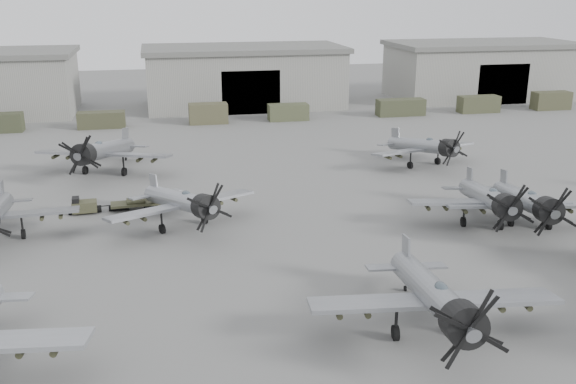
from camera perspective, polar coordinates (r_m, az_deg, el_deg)
The scene contains 17 objects.
ground at distance 38.68m, azimuth 9.18°, elevation -8.43°, with size 220.00×220.00×0.00m, color slate.
hangar_center at distance 95.95m, azimuth -3.93°, elevation 10.24°, with size 29.00×14.80×8.70m.
hangar_right at distance 107.85m, azimuth 16.84°, elevation 10.37°, with size 29.00×14.80×8.70m.
support_truck_1 at distance 85.82m, azimuth -24.14°, elevation 5.64°, with size 5.03×2.20×2.29m, color #363A26.
support_truck_2 at distance 84.08m, azimuth -16.25°, elevation 6.18°, with size 5.78×2.20×2.03m, color #3B3C27.
support_truck_3 at distance 84.01m, azimuth -7.10°, elevation 6.94°, with size 4.95×2.20×2.60m, color #4A4930.
support_truck_4 at distance 85.52m, azimuth 0.02°, elevation 7.11°, with size 5.27×2.20×2.14m, color #454B31.
support_truck_5 at distance 90.00m, azimuth 9.98°, elevation 7.42°, with size 6.59×2.20×2.26m, color #3B3F29.
support_truck_6 at distance 94.85m, azimuth 16.58°, elevation 7.50°, with size 5.72×2.20×2.31m, color #40432B.
support_truck_7 at distance 100.65m, azimuth 22.35°, elevation 7.53°, with size 5.42×2.20×2.54m, color #40412A.
aircraft_near_1 at distance 32.91m, azimuth 13.03°, elevation -9.13°, with size 12.73×11.46×5.06m.
aircraft_mid_1 at distance 47.04m, azimuth -9.29°, elevation -0.87°, with size 11.16×10.11×4.56m.
aircraft_mid_2 at distance 49.10m, azimuth 17.51°, elevation -0.61°, with size 11.84×10.66×4.70m.
aircraft_far_0 at distance 62.25m, azimuth -16.19°, elevation 3.51°, with size 12.70×11.45×5.11m.
aircraft_far_1 at distance 64.23m, azimuth 12.16°, elevation 3.98°, with size 11.26×10.14×4.49m.
aircraft_extra_223 at distance 49.31m, azimuth 20.56°, elevation -0.85°, with size 11.84×10.66×4.70m.
tug_trailer at distance 52.52m, azimuth -16.01°, elevation -1.15°, with size 6.90×1.73×1.38m.
Camera 1 is at (-12.92, -32.27, 16.96)m, focal length 40.00 mm.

